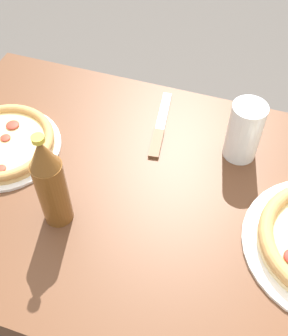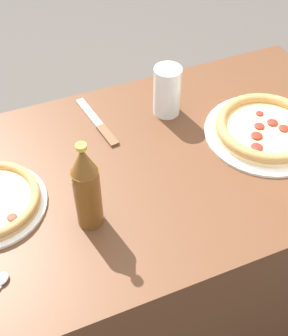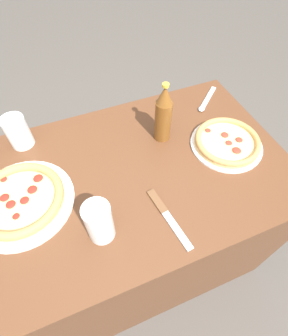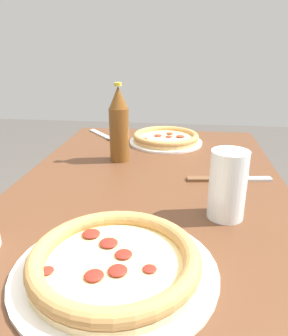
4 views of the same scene
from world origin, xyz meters
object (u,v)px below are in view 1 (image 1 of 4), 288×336
Objects in this scene: knife at (160,127)px; beer_bottle at (50,183)px; glass_lemonade at (244,134)px; pizza_margherita at (3,143)px.

beer_bottle is at bearing 68.21° from knife.
glass_lemonade is 0.44m from beer_bottle.
knife is (-0.13, -0.32, -0.11)m from beer_bottle.
glass_lemonade reaches higher than knife.
knife is (-0.33, -0.18, -0.01)m from pizza_margherita.
glass_lemonade is at bearing -163.25° from pizza_margherita.
beer_bottle is 0.36m from knife.
knife is at bearing -151.26° from pizza_margherita.
glass_lemonade is (-0.54, -0.16, 0.05)m from pizza_margherita.
glass_lemonade reaches higher than pizza_margherita.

